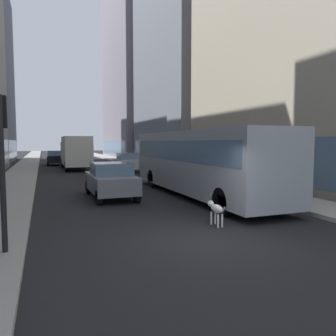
{
  "coord_description": "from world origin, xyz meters",
  "views": [
    {
      "loc": [
        -4.07,
        -7.53,
        2.55
      ],
      "look_at": [
        1.12,
        6.05,
        1.4
      ],
      "focal_mm": 35.08,
      "sensor_mm": 36.0,
      "label": 1
    }
  ],
  "objects_px": {
    "car_silver_sedan": "(128,162)",
    "traffic_light_near": "(2,147)",
    "pedestrian_with_handbag": "(212,168)",
    "dalmatian_dog": "(216,209)",
    "car_grey_wagon": "(111,180)",
    "pedestrian_in_coat": "(263,173)",
    "box_truck": "(76,152)",
    "transit_bus": "(199,159)",
    "car_black_suv": "(55,158)"
  },
  "relations": [
    {
      "from": "car_black_suv",
      "to": "car_silver_sedan",
      "type": "xyz_separation_m",
      "value": [
        5.6,
        -10.66,
        -0.0
      ]
    },
    {
      "from": "transit_bus",
      "to": "pedestrian_in_coat",
      "type": "xyz_separation_m",
      "value": [
        3.46,
        -0.32,
        -0.77
      ]
    },
    {
      "from": "box_truck",
      "to": "pedestrian_with_handbag",
      "type": "xyz_separation_m",
      "value": [
        6.46,
        -14.66,
        -0.65
      ]
    },
    {
      "from": "car_grey_wagon",
      "to": "traffic_light_near",
      "type": "bearing_deg",
      "value": -117.96
    },
    {
      "from": "car_silver_sedan",
      "to": "traffic_light_near",
      "type": "bearing_deg",
      "value": -111.26
    },
    {
      "from": "pedestrian_in_coat",
      "to": "car_silver_sedan",
      "type": "bearing_deg",
      "value": 103.79
    },
    {
      "from": "pedestrian_with_handbag",
      "to": "traffic_light_near",
      "type": "relative_size",
      "value": 0.5
    },
    {
      "from": "dalmatian_dog",
      "to": "traffic_light_near",
      "type": "height_order",
      "value": "traffic_light_near"
    },
    {
      "from": "car_black_suv",
      "to": "transit_bus",
      "type": "bearing_deg",
      "value": -77.1
    },
    {
      "from": "car_black_suv",
      "to": "car_grey_wagon",
      "type": "xyz_separation_m",
      "value": [
        1.6,
        -23.49,
        -0.0
      ]
    },
    {
      "from": "car_black_suv",
      "to": "box_truck",
      "type": "distance_m",
      "value": 6.88
    },
    {
      "from": "car_grey_wagon",
      "to": "car_silver_sedan",
      "type": "bearing_deg",
      "value": 72.68
    },
    {
      "from": "car_silver_sedan",
      "to": "pedestrian_with_handbag",
      "type": "relative_size",
      "value": 2.46
    },
    {
      "from": "transit_bus",
      "to": "traffic_light_near",
      "type": "distance_m",
      "value": 9.78
    },
    {
      "from": "car_black_suv",
      "to": "pedestrian_in_coat",
      "type": "bearing_deg",
      "value": -69.9
    },
    {
      "from": "dalmatian_dog",
      "to": "pedestrian_with_handbag",
      "type": "distance_m",
      "value": 9.49
    },
    {
      "from": "box_truck",
      "to": "dalmatian_dog",
      "type": "xyz_separation_m",
      "value": [
        2.02,
        -23.02,
        -1.15
      ]
    },
    {
      "from": "dalmatian_dog",
      "to": "car_grey_wagon",
      "type": "bearing_deg",
      "value": 108.14
    },
    {
      "from": "box_truck",
      "to": "pedestrian_in_coat",
      "type": "distance_m",
      "value": 19.63
    },
    {
      "from": "car_grey_wagon",
      "to": "dalmatian_dog",
      "type": "xyz_separation_m",
      "value": [
        2.02,
        -6.17,
        -0.31
      ]
    },
    {
      "from": "car_black_suv",
      "to": "pedestrian_with_handbag",
      "type": "bearing_deg",
      "value": -69.26
    },
    {
      "from": "pedestrian_with_handbag",
      "to": "pedestrian_in_coat",
      "type": "distance_m",
      "value": 3.63
    },
    {
      "from": "dalmatian_dog",
      "to": "pedestrian_in_coat",
      "type": "bearing_deg",
      "value": 41.88
    },
    {
      "from": "box_truck",
      "to": "transit_bus",
      "type": "bearing_deg",
      "value": -77.35
    },
    {
      "from": "car_silver_sedan",
      "to": "dalmatian_dog",
      "type": "height_order",
      "value": "car_silver_sedan"
    },
    {
      "from": "car_black_suv",
      "to": "car_silver_sedan",
      "type": "height_order",
      "value": "same"
    },
    {
      "from": "transit_bus",
      "to": "pedestrian_in_coat",
      "type": "relative_size",
      "value": 6.82
    },
    {
      "from": "transit_bus",
      "to": "pedestrian_with_handbag",
      "type": "xyz_separation_m",
      "value": [
        2.46,
        3.17,
        -0.76
      ]
    },
    {
      "from": "car_black_suv",
      "to": "car_grey_wagon",
      "type": "bearing_deg",
      "value": -86.1
    },
    {
      "from": "car_silver_sedan",
      "to": "car_grey_wagon",
      "type": "relative_size",
      "value": 1.0
    },
    {
      "from": "car_black_suv",
      "to": "car_grey_wagon",
      "type": "height_order",
      "value": "same"
    },
    {
      "from": "car_black_suv",
      "to": "dalmatian_dog",
      "type": "xyz_separation_m",
      "value": [
        3.62,
        -29.66,
        -0.31
      ]
    },
    {
      "from": "pedestrian_in_coat",
      "to": "traffic_light_near",
      "type": "distance_m",
      "value": 12.61
    },
    {
      "from": "car_grey_wagon",
      "to": "traffic_light_near",
      "type": "distance_m",
      "value": 8.05
    },
    {
      "from": "transit_bus",
      "to": "traffic_light_near",
      "type": "bearing_deg",
      "value": -142.07
    },
    {
      "from": "box_truck",
      "to": "pedestrian_in_coat",
      "type": "bearing_deg",
      "value": -67.64
    },
    {
      "from": "transit_bus",
      "to": "car_grey_wagon",
      "type": "xyz_separation_m",
      "value": [
        -4.0,
        0.97,
        -0.96
      ]
    },
    {
      "from": "car_black_suv",
      "to": "dalmatian_dog",
      "type": "distance_m",
      "value": 29.88
    },
    {
      "from": "car_grey_wagon",
      "to": "pedestrian_in_coat",
      "type": "height_order",
      "value": "pedestrian_in_coat"
    },
    {
      "from": "box_truck",
      "to": "pedestrian_with_handbag",
      "type": "height_order",
      "value": "box_truck"
    },
    {
      "from": "pedestrian_with_handbag",
      "to": "dalmatian_dog",
      "type": "bearing_deg",
      "value": -117.98
    },
    {
      "from": "car_silver_sedan",
      "to": "car_grey_wagon",
      "type": "xyz_separation_m",
      "value": [
        -4.0,
        -12.82,
        0.0
      ]
    },
    {
      "from": "car_black_suv",
      "to": "traffic_light_near",
      "type": "relative_size",
      "value": 1.27
    },
    {
      "from": "pedestrian_in_coat",
      "to": "car_black_suv",
      "type": "bearing_deg",
      "value": 110.1
    },
    {
      "from": "car_silver_sedan",
      "to": "pedestrian_in_coat",
      "type": "relative_size",
      "value": 2.46
    },
    {
      "from": "car_silver_sedan",
      "to": "box_truck",
      "type": "bearing_deg",
      "value": 134.78
    },
    {
      "from": "car_black_suv",
      "to": "pedestrian_with_handbag",
      "type": "xyz_separation_m",
      "value": [
        8.06,
        -21.29,
        0.19
      ]
    },
    {
      "from": "pedestrian_in_coat",
      "to": "traffic_light_near",
      "type": "xyz_separation_m",
      "value": [
        -11.16,
        -5.68,
        1.43
      ]
    },
    {
      "from": "box_truck",
      "to": "car_black_suv",
      "type": "bearing_deg",
      "value": 103.56
    },
    {
      "from": "car_grey_wagon",
      "to": "dalmatian_dog",
      "type": "distance_m",
      "value": 6.5
    }
  ]
}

